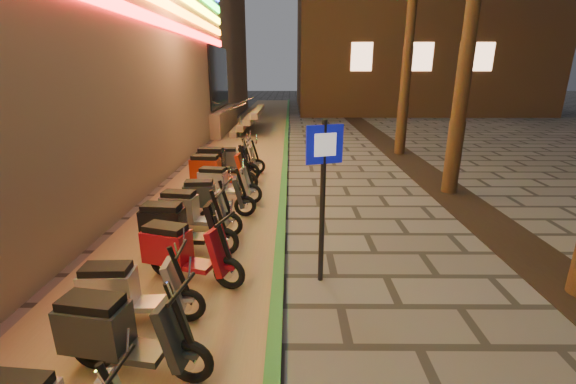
{
  "coord_description": "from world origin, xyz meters",
  "views": [
    {
      "loc": [
        -0.71,
        -3.0,
        3.17
      ],
      "look_at": [
        -0.75,
        3.2,
        1.2
      ],
      "focal_mm": 24.0,
      "sensor_mm": 36.0,
      "label": 1
    }
  ],
  "objects_px": {
    "scooter_10": "(223,183)",
    "scooter_12": "(221,163)",
    "scooter_6": "(182,251)",
    "scooter_9": "(211,197)",
    "scooter_8": "(192,210)",
    "scooter_11": "(216,171)",
    "scooter_13": "(234,159)",
    "scooter_4": "(118,333)",
    "scooter_5": "(128,291)",
    "pedestrian_sign": "(323,181)",
    "scooter_7": "(178,226)"
  },
  "relations": [
    {
      "from": "scooter_6",
      "to": "scooter_11",
      "type": "height_order",
      "value": "scooter_11"
    },
    {
      "from": "scooter_12",
      "to": "scooter_11",
      "type": "bearing_deg",
      "value": -83.54
    },
    {
      "from": "pedestrian_sign",
      "to": "scooter_10",
      "type": "xyz_separation_m",
      "value": [
        -2.17,
        3.79,
        -1.14
      ]
    },
    {
      "from": "scooter_9",
      "to": "scooter_8",
      "type": "bearing_deg",
      "value": -105.88
    },
    {
      "from": "scooter_5",
      "to": "scooter_6",
      "type": "height_order",
      "value": "scooter_6"
    },
    {
      "from": "scooter_6",
      "to": "scooter_13",
      "type": "distance_m",
      "value": 6.53
    },
    {
      "from": "pedestrian_sign",
      "to": "scooter_12",
      "type": "relative_size",
      "value": 1.36
    },
    {
      "from": "scooter_8",
      "to": "scooter_13",
      "type": "relative_size",
      "value": 1.07
    },
    {
      "from": "scooter_12",
      "to": "scooter_13",
      "type": "bearing_deg",
      "value": 75.96
    },
    {
      "from": "scooter_12",
      "to": "scooter_13",
      "type": "distance_m",
      "value": 0.89
    },
    {
      "from": "scooter_11",
      "to": "scooter_13",
      "type": "height_order",
      "value": "scooter_11"
    },
    {
      "from": "scooter_8",
      "to": "scooter_12",
      "type": "xyz_separation_m",
      "value": [
        -0.09,
        3.89,
        0.06
      ]
    },
    {
      "from": "scooter_8",
      "to": "scooter_9",
      "type": "bearing_deg",
      "value": 86.42
    },
    {
      "from": "scooter_5",
      "to": "scooter_7",
      "type": "relative_size",
      "value": 0.89
    },
    {
      "from": "scooter_8",
      "to": "pedestrian_sign",
      "type": "bearing_deg",
      "value": -27.97
    },
    {
      "from": "scooter_7",
      "to": "scooter_13",
      "type": "relative_size",
      "value": 1.13
    },
    {
      "from": "scooter_5",
      "to": "scooter_9",
      "type": "distance_m",
      "value": 3.82
    },
    {
      "from": "pedestrian_sign",
      "to": "scooter_4",
      "type": "distance_m",
      "value": 3.23
    },
    {
      "from": "scooter_9",
      "to": "scooter_10",
      "type": "relative_size",
      "value": 0.99
    },
    {
      "from": "scooter_12",
      "to": "scooter_13",
      "type": "xyz_separation_m",
      "value": [
        0.28,
        0.84,
        -0.09
      ]
    },
    {
      "from": "scooter_10",
      "to": "scooter_11",
      "type": "xyz_separation_m",
      "value": [
        -0.33,
        0.9,
        0.07
      ]
    },
    {
      "from": "scooter_6",
      "to": "scooter_12",
      "type": "height_order",
      "value": "scooter_12"
    },
    {
      "from": "scooter_4",
      "to": "scooter_12",
      "type": "xyz_separation_m",
      "value": [
        -0.22,
        7.63,
        0.05
      ]
    },
    {
      "from": "scooter_11",
      "to": "scooter_7",
      "type": "bearing_deg",
      "value": -84.46
    },
    {
      "from": "scooter_4",
      "to": "scooter_7",
      "type": "distance_m",
      "value": 2.87
    },
    {
      "from": "scooter_6",
      "to": "scooter_8",
      "type": "height_order",
      "value": "scooter_6"
    },
    {
      "from": "scooter_4",
      "to": "scooter_13",
      "type": "relative_size",
      "value": 1.09
    },
    {
      "from": "scooter_4",
      "to": "scooter_10",
      "type": "xyz_separation_m",
      "value": [
        0.14,
        5.75,
        -0.02
      ]
    },
    {
      "from": "scooter_8",
      "to": "scooter_10",
      "type": "distance_m",
      "value": 2.02
    },
    {
      "from": "scooter_8",
      "to": "scooter_11",
      "type": "distance_m",
      "value": 2.91
    },
    {
      "from": "scooter_4",
      "to": "scooter_10",
      "type": "bearing_deg",
      "value": 98.13
    },
    {
      "from": "scooter_6",
      "to": "scooter_8",
      "type": "distance_m",
      "value": 1.83
    },
    {
      "from": "scooter_10",
      "to": "scooter_6",
      "type": "bearing_deg",
      "value": -80.5
    },
    {
      "from": "scooter_7",
      "to": "scooter_12",
      "type": "distance_m",
      "value": 4.76
    },
    {
      "from": "scooter_6",
      "to": "pedestrian_sign",
      "type": "bearing_deg",
      "value": 17.95
    },
    {
      "from": "scooter_10",
      "to": "scooter_7",
      "type": "bearing_deg",
      "value": -86.7
    },
    {
      "from": "scooter_5",
      "to": "scooter_10",
      "type": "bearing_deg",
      "value": 83.3
    },
    {
      "from": "pedestrian_sign",
      "to": "scooter_10",
      "type": "distance_m",
      "value": 4.51
    },
    {
      "from": "scooter_6",
      "to": "scooter_12",
      "type": "distance_m",
      "value": 5.7
    },
    {
      "from": "scooter_4",
      "to": "scooter_5",
      "type": "relative_size",
      "value": 1.09
    },
    {
      "from": "scooter_6",
      "to": "scooter_11",
      "type": "relative_size",
      "value": 0.9
    },
    {
      "from": "scooter_5",
      "to": "scooter_10",
      "type": "relative_size",
      "value": 0.96
    },
    {
      "from": "scooter_7",
      "to": "scooter_10",
      "type": "xyz_separation_m",
      "value": [
        0.31,
        2.88,
        -0.04
      ]
    },
    {
      "from": "scooter_8",
      "to": "scooter_11",
      "type": "height_order",
      "value": "scooter_11"
    },
    {
      "from": "scooter_5",
      "to": "scooter_13",
      "type": "xyz_separation_m",
      "value": [
        0.3,
        7.6,
        -0.0
      ]
    },
    {
      "from": "scooter_7",
      "to": "scooter_12",
      "type": "relative_size",
      "value": 0.94
    },
    {
      "from": "scooter_8",
      "to": "scooter_9",
      "type": "relative_size",
      "value": 1.04
    },
    {
      "from": "scooter_12",
      "to": "scooter_5",
      "type": "bearing_deg",
      "value": -85.71
    },
    {
      "from": "scooter_10",
      "to": "scooter_12",
      "type": "height_order",
      "value": "scooter_12"
    },
    {
      "from": "scooter_6",
      "to": "scooter_10",
      "type": "xyz_separation_m",
      "value": [
        -0.01,
        3.81,
        -0.02
      ]
    }
  ]
}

